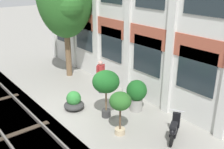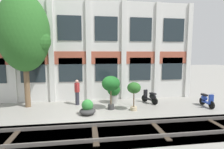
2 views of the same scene
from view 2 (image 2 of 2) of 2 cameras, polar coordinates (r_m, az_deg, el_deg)
name	(u,v)px [view 2 (image 2 of 2)]	position (r m, az deg, el deg)	size (l,w,h in m)	color
ground_plane	(90,115)	(10.03, -7.17, -13.00)	(80.00, 80.00, 0.00)	gray
apartment_facade	(89,51)	(12.86, -7.67, 7.50)	(15.66, 0.64, 7.12)	silver
rail_tracks	(91,137)	(7.93, -6.85, -19.61)	(23.30, 2.80, 0.43)	#5B5449
broadleaf_tree	(24,35)	(12.21, -26.79, 11.58)	(3.22, 3.07, 7.04)	brown
potted_plant_stone_basin	(114,91)	(12.07, 0.57, -5.45)	(0.89, 0.89, 1.41)	gray
potted_plant_wide_bowl	(88,108)	(10.05, -7.99, -10.88)	(0.90, 0.90, 0.85)	#333333
potted_plant_tall_urn	(134,89)	(10.50, 7.18, -4.83)	(0.81, 0.81, 1.71)	tan
potted_plant_low_pan	(111,84)	(10.55, -0.36, -3.28)	(1.11, 1.11, 2.06)	#333333
scooter_near_curb	(206,100)	(12.88, 28.39, -7.27)	(0.50, 1.38, 0.98)	black
scooter_second_parked	(150,97)	(12.31, 12.39, -7.23)	(0.80, 1.25, 0.98)	black
resident_by_doorway	(77,91)	(11.85, -11.32, -5.43)	(0.34, 0.53, 1.69)	#282833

